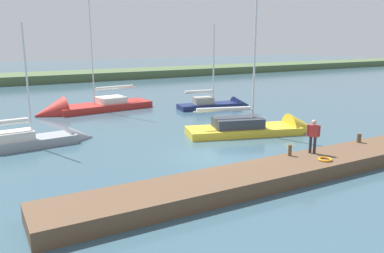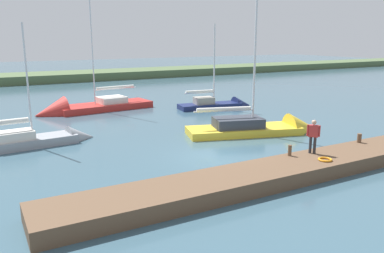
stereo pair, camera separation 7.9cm
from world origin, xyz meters
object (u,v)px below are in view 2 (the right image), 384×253
(mooring_post_near, at_px, (290,150))
(person_on_dock, at_px, (313,134))
(sailboat_far_right, at_px, (221,106))
(mooring_post_far, at_px, (359,138))
(sailboat_mid_channel, at_px, (42,142))
(life_ring_buoy, at_px, (325,159))
(sailboat_far_left, at_px, (82,110))
(sailboat_near_dock, at_px, (266,131))

(mooring_post_near, height_order, person_on_dock, person_on_dock)
(sailboat_far_right, relative_size, person_on_dock, 4.93)
(mooring_post_far, distance_m, sailboat_far_right, 16.37)
(mooring_post_far, bearing_deg, sailboat_mid_channel, -35.19)
(sailboat_mid_channel, bearing_deg, life_ring_buoy, -53.02)
(life_ring_buoy, height_order, sailboat_far_left, sailboat_far_left)
(sailboat_near_dock, bearing_deg, sailboat_mid_channel, 179.73)
(mooring_post_near, distance_m, sailboat_far_left, 20.99)
(sailboat_far_right, bearing_deg, sailboat_far_left, 168.75)
(sailboat_mid_channel, bearing_deg, mooring_post_near, -52.05)
(sailboat_mid_channel, bearing_deg, sailboat_near_dock, -22.20)
(person_on_dock, bearing_deg, sailboat_far_right, -148.62)
(mooring_post_far, xyz_separation_m, sailboat_far_right, (-1.48, -16.28, -0.78))
(life_ring_buoy, height_order, person_on_dock, person_on_dock)
(sailboat_mid_channel, bearing_deg, sailboat_far_right, 13.29)
(mooring_post_near, bearing_deg, person_on_dock, 169.49)
(mooring_post_near, relative_size, sailboat_near_dock, 0.05)
(sailboat_near_dock, bearing_deg, sailboat_far_left, 140.24)
(sailboat_near_dock, distance_m, sailboat_far_left, 16.63)
(sailboat_near_dock, xyz_separation_m, person_on_dock, (2.63, 6.68, 1.53))
(mooring_post_near, relative_size, sailboat_far_left, 0.04)
(sailboat_mid_channel, bearing_deg, sailboat_far_left, 58.34)
(sailboat_far_left, bearing_deg, sailboat_near_dock, 117.18)
(mooring_post_near, bearing_deg, sailboat_near_dock, -121.26)
(mooring_post_far, xyz_separation_m, sailboat_far_left, (10.40, -20.30, -0.77))
(sailboat_far_left, relative_size, person_on_dock, 7.50)
(life_ring_buoy, bearing_deg, mooring_post_near, -56.20)
(mooring_post_far, distance_m, sailboat_mid_channel, 18.57)
(mooring_post_near, relative_size, mooring_post_far, 1.08)
(mooring_post_far, bearing_deg, life_ring_buoy, 18.58)
(sailboat_mid_channel, xyz_separation_m, sailboat_near_dock, (-13.97, 4.25, -0.01))
(sailboat_far_left, bearing_deg, sailboat_mid_channel, 57.21)
(mooring_post_far, relative_size, sailboat_far_left, 0.04)
(sailboat_near_dock, bearing_deg, life_ring_buoy, -94.09)
(sailboat_far_right, xyz_separation_m, sailboat_near_dock, (2.67, 9.84, -0.01))
(sailboat_mid_channel, xyz_separation_m, sailboat_far_right, (-16.64, -5.59, -0.00))
(life_ring_buoy, xyz_separation_m, sailboat_mid_channel, (10.99, -12.10, -0.58))
(mooring_post_far, xyz_separation_m, sailboat_near_dock, (1.20, -6.44, -0.79))
(sailboat_far_right, bearing_deg, mooring_post_near, -104.58)
(sailboat_far_left, bearing_deg, life_ring_buoy, 99.60)
(sailboat_far_right, distance_m, person_on_dock, 17.42)
(mooring_post_far, height_order, sailboat_near_dock, sailboat_near_dock)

